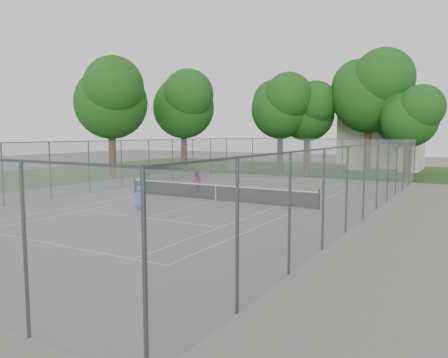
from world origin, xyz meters
The scene contains 17 objects.
ground centered at (0.00, 0.00, 0.00)m, with size 120.00×120.00×0.00m, color slate.
grass_far centered at (0.00, 26.00, 0.00)m, with size 60.00×20.00×0.00m, color #1D4012.
court_markings centered at (0.00, 0.00, 0.01)m, with size 11.03×23.83×0.01m.
tennis_net centered at (0.00, 0.00, 0.51)m, with size 12.87×0.10×1.10m.
perimeter_fence centered at (0.00, 0.00, 1.81)m, with size 18.08×34.08×3.52m.
tree_far_left centered at (-4.64, 20.98, 7.03)m, with size 7.12×6.50×10.24m.
tree_far_midleft centered at (-2.39, 22.89, 6.49)m, with size 6.58×6.01×9.46m.
tree_far_midright centered at (4.03, 22.90, 8.32)m, with size 8.42×7.68×12.10m.
tree_far_right centered at (8.13, 20.37, 5.68)m, with size 5.76×5.26×8.28m.
tree_side_back centered at (-12.76, 14.78, 7.13)m, with size 7.21×6.59×10.37m.
tree_side_front centered at (-14.31, 6.08, 7.19)m, with size 7.28×6.65×10.46m.
hedge_left centered at (-5.42, 18.14, 0.54)m, with size 4.31×1.29×1.08m, color #154215.
hedge_mid centered at (1.04, 18.73, 0.54)m, with size 3.42×0.98×1.08m, color #154215.
hedge_right centered at (6.09, 18.29, 0.42)m, with size 2.79×1.02×0.84m, color #154215.
house centered at (4.10, 29.18, 4.22)m, with size 8.43×6.53×10.49m.
girl_player centered at (-0.64, -6.10, 0.74)m, with size 0.54×0.35×1.47m, color #305AB7.
woman_player centered at (-3.00, 2.48, 0.77)m, with size 0.75×0.58×1.54m, color #7B2974.
Camera 1 is at (13.48, -22.20, 4.02)m, focal length 35.00 mm.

